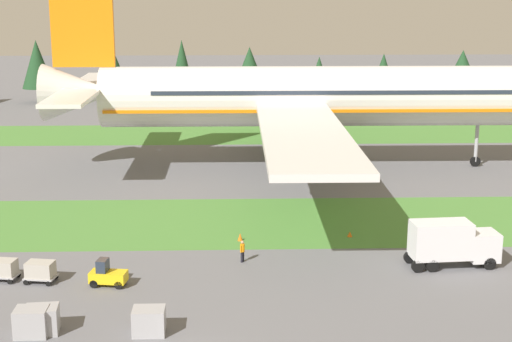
{
  "coord_description": "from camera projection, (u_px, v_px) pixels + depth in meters",
  "views": [
    {
      "loc": [
        2.7,
        -40.88,
        21.04
      ],
      "look_at": [
        4.98,
        30.06,
        4.0
      ],
      "focal_mm": 54.46,
      "sensor_mm": 36.0,
      "label": 1
    }
  ],
  "objects": [
    {
      "name": "grass_strip_near",
      "position": [
        203.0,
        222.0,
        70.71
      ],
      "size": [
        320.0,
        15.46,
        0.01
      ],
      "primitive_type": "cube",
      "color": "#4C8438",
      "rests_on": "ground"
    },
    {
      "name": "cargo_dolly_second",
      "position": [
        2.0,
        268.0,
        56.59
      ],
      "size": [
        2.42,
        1.84,
        1.55
      ],
      "rotation": [
        0.0,
        0.0,
        -1.74
      ],
      "color": "#A3A3A8",
      "rests_on": "ground"
    },
    {
      "name": "uld_container_0",
      "position": [
        42.0,
        320.0,
        48.02
      ],
      "size": [
        2.13,
        1.77,
        1.72
      ],
      "primitive_type": "cube",
      "rotation": [
        0.0,
        0.0,
        0.09
      ],
      "color": "#A3A3A8",
      "rests_on": "ground"
    },
    {
      "name": "catering_truck",
      "position": [
        452.0,
        242.0,
        59.16
      ],
      "size": [
        7.11,
        2.83,
        3.58
      ],
      "rotation": [
        0.0,
        0.0,
        -1.49
      ],
      "color": "silver",
      "rests_on": "ground"
    },
    {
      "name": "taxiway_marker_0",
      "position": [
        350.0,
        234.0,
        66.56
      ],
      "size": [
        0.44,
        0.44,
        0.47
      ],
      "primitive_type": "cone",
      "color": "orange",
      "rests_on": "ground"
    },
    {
      "name": "distant_tree_line",
      "position": [
        234.0,
        65.0,
        142.61
      ],
      "size": [
        176.41,
        12.04,
        11.73
      ],
      "color": "#4C3823",
      "rests_on": "ground"
    },
    {
      "name": "baggage_tug",
      "position": [
        107.0,
        275.0,
        55.59
      ],
      "size": [
        2.78,
        1.71,
        1.97
      ],
      "rotation": [
        0.0,
        0.0,
        -1.74
      ],
      "color": "yellow",
      "rests_on": "ground"
    },
    {
      "name": "cargo_dolly_lead",
      "position": [
        40.0,
        270.0,
        56.22
      ],
      "size": [
        2.42,
        1.84,
        1.55
      ],
      "rotation": [
        0.0,
        0.0,
        -1.74
      ],
      "color": "#A3A3A8",
      "rests_on": "ground"
    },
    {
      "name": "uld_container_1",
      "position": [
        32.0,
        322.0,
        47.67
      ],
      "size": [
        2.01,
        1.62,
        1.76
      ],
      "primitive_type": "cube",
      "rotation": [
        0.0,
        0.0,
        0.01
      ],
      "color": "#A3A3A8",
      "rests_on": "ground"
    },
    {
      "name": "taxiway_marker_1",
      "position": [
        465.0,
        239.0,
        65.23
      ],
      "size": [
        0.44,
        0.44,
        0.49
      ],
      "primitive_type": "cone",
      "color": "orange",
      "rests_on": "ground"
    },
    {
      "name": "uld_container_2",
      "position": [
        149.0,
        321.0,
        47.89
      ],
      "size": [
        2.01,
        1.61,
        1.66
      ],
      "primitive_type": "cube",
      "rotation": [
        0.0,
        0.0,
        0.0
      ],
      "color": "#A3A3A8",
      "rests_on": "ground"
    },
    {
      "name": "taxiway_marker_2",
      "position": [
        240.0,
        237.0,
        65.5
      ],
      "size": [
        0.44,
        0.44,
        0.66
      ],
      "primitive_type": "cone",
      "color": "orange",
      "rests_on": "ground"
    },
    {
      "name": "grass_strip_far",
      "position": [
        213.0,
        134.0,
        112.43
      ],
      "size": [
        320.0,
        15.46,
        0.01
      ],
      "primitive_type": "cube",
      "color": "#4C8438",
      "rests_on": "ground"
    },
    {
      "name": "airliner",
      "position": [
        302.0,
        96.0,
        89.93
      ],
      "size": [
        59.38,
        73.17,
        23.74
      ],
      "rotation": [
        0.0,
        0.0,
        -1.58
      ],
      "color": "silver",
      "rests_on": "ground"
    },
    {
      "name": "ground_crew_marshaller",
      "position": [
        242.0,
        250.0,
        60.32
      ],
      "size": [
        0.36,
        0.5,
        1.74
      ],
      "rotation": [
        0.0,
        0.0,
        4.21
      ],
      "color": "black",
      "rests_on": "ground"
    }
  ]
}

